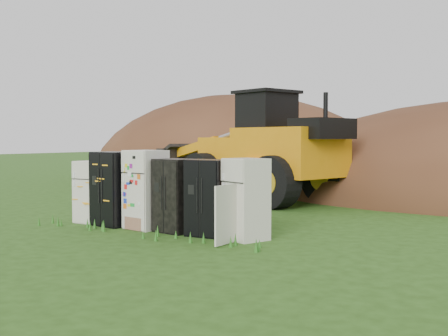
# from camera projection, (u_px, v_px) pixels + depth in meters

# --- Properties ---
(ground) EXTENTS (120.00, 120.00, 0.00)m
(ground) POSITION_uv_depth(u_px,v_px,m) (164.00, 230.00, 13.29)
(ground) COLOR #244412
(ground) RESTS_ON ground
(fridge_leftmost) EXTENTS (0.73, 0.70, 1.60)m
(fridge_leftmost) POSITION_uv_depth(u_px,v_px,m) (92.00, 192.00, 14.51)
(fridge_leftmost) COLOR beige
(fridge_leftmost) RESTS_ON ground
(fridge_black_side) EXTENTS (1.06, 0.89, 1.85)m
(fridge_black_side) POSITION_uv_depth(u_px,v_px,m) (114.00, 189.00, 14.02)
(fridge_black_side) COLOR black
(fridge_black_side) RESTS_ON ground
(fridge_sticker) EXTENTS (0.95, 0.90, 1.90)m
(fridge_sticker) POSITION_uv_depth(u_px,v_px,m) (146.00, 189.00, 13.53)
(fridge_sticker) COLOR silver
(fridge_sticker) RESTS_ON ground
(fridge_dark_mid) EXTENTS (0.97, 0.83, 1.71)m
(fridge_dark_mid) POSITION_uv_depth(u_px,v_px,m) (175.00, 196.00, 13.04)
(fridge_dark_mid) COLOR black
(fridge_dark_mid) RESTS_ON ground
(fridge_black_right) EXTENTS (0.90, 0.77, 1.71)m
(fridge_black_right) POSITION_uv_depth(u_px,v_px,m) (208.00, 198.00, 12.54)
(fridge_black_right) COLOR black
(fridge_black_right) RESTS_ON ground
(fridge_open_door) EXTENTS (1.01, 0.98, 1.75)m
(fridge_open_door) POSITION_uv_depth(u_px,v_px,m) (246.00, 199.00, 12.03)
(fridge_open_door) COLOR beige
(fridge_open_door) RESTS_ON ground
(wheel_loader) EXTENTS (8.49, 5.45, 3.82)m
(wheel_loader) POSITION_uv_depth(u_px,v_px,m) (248.00, 146.00, 20.03)
(wheel_loader) COLOR orange
(wheel_loader) RESTS_ON ground
(dirt_mound_left) EXTENTS (16.17, 12.13, 8.82)m
(dirt_mound_left) POSITION_uv_depth(u_px,v_px,m) (234.00, 181.00, 28.69)
(dirt_mound_left) COLOR #402314
(dirt_mound_left) RESTS_ON ground
(dirt_mound_back) EXTENTS (16.89, 11.26, 5.39)m
(dirt_mound_back) POSITION_uv_depth(u_px,v_px,m) (369.00, 180.00, 29.74)
(dirt_mound_back) COLOR #402314
(dirt_mound_back) RESTS_ON ground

